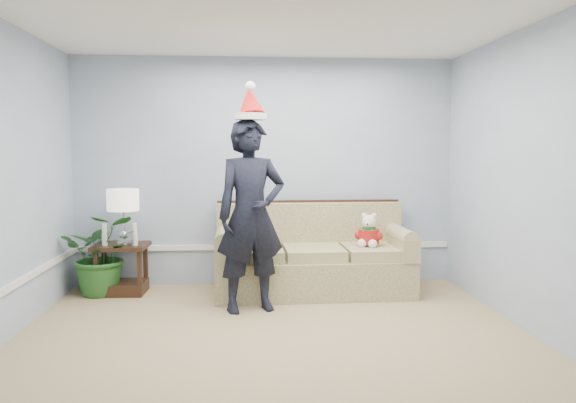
% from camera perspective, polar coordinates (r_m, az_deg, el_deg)
% --- Properties ---
extents(room_shell, '(4.54, 5.04, 2.74)m').
position_cam_1_polar(room_shell, '(4.21, -1.03, 1.75)').
color(room_shell, tan).
rests_on(room_shell, ground).
extents(wainscot_trim, '(4.49, 4.99, 0.06)m').
position_cam_1_polar(wainscot_trim, '(5.57, -14.02, -6.91)').
color(wainscot_trim, white).
rests_on(wainscot_trim, room_shell).
extents(sofa, '(2.19, 0.97, 1.02)m').
position_cam_1_polar(sofa, '(6.41, 2.47, -5.99)').
color(sofa, olive).
rests_on(sofa, room_shell).
extents(side_table, '(0.60, 0.51, 0.56)m').
position_cam_1_polar(side_table, '(6.63, -16.53, -7.09)').
color(side_table, '#342012').
rests_on(side_table, room_shell).
extents(table_lamp, '(0.35, 0.35, 0.62)m').
position_cam_1_polar(table_lamp, '(6.45, -16.42, -0.09)').
color(table_lamp, silver).
rests_on(table_lamp, side_table).
extents(candle_pair, '(0.39, 0.06, 0.25)m').
position_cam_1_polar(candle_pair, '(6.45, -16.73, -3.31)').
color(candle_pair, silver).
rests_on(candle_pair, side_table).
extents(houseplant, '(0.91, 0.82, 0.91)m').
position_cam_1_polar(houseplant, '(6.61, -18.32, -5.08)').
color(houseplant, '#225B22').
rests_on(houseplant, room_shell).
extents(man, '(0.80, 0.64, 1.92)m').
position_cam_1_polar(man, '(5.58, -3.78, -1.46)').
color(man, black).
rests_on(man, room_shell).
extents(santa_hat, '(0.40, 0.43, 0.37)m').
position_cam_1_polar(santa_hat, '(5.58, -3.85, 9.90)').
color(santa_hat, white).
rests_on(santa_hat, man).
extents(teddy_bear, '(0.30, 0.30, 0.38)m').
position_cam_1_polar(teddy_bear, '(6.35, 8.23, -3.31)').
color(teddy_bear, white).
rests_on(teddy_bear, sofa).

